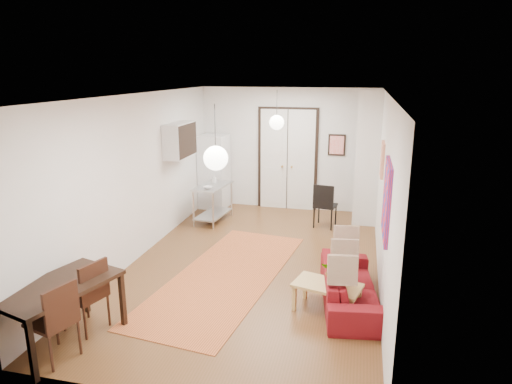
% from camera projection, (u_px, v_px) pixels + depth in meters
% --- Properties ---
extents(floor, '(7.00, 7.00, 0.00)m').
position_uv_depth(floor, '(254.00, 264.00, 7.98)').
color(floor, brown).
rests_on(floor, ground).
extents(ceiling, '(4.20, 7.00, 0.02)m').
position_uv_depth(ceiling, '(254.00, 95.00, 7.23)').
color(ceiling, white).
rests_on(ceiling, wall_back).
extents(wall_back, '(4.20, 0.02, 2.90)m').
position_uv_depth(wall_back, '(288.00, 149.00, 10.90)').
color(wall_back, silver).
rests_on(wall_back, floor).
extents(wall_front, '(4.20, 0.02, 2.90)m').
position_uv_depth(wall_front, '(168.00, 270.00, 4.32)').
color(wall_front, silver).
rests_on(wall_front, floor).
extents(wall_left, '(0.02, 7.00, 2.90)m').
position_uv_depth(wall_left, '(139.00, 177.00, 8.07)').
color(wall_left, silver).
rests_on(wall_left, floor).
extents(wall_right, '(0.02, 7.00, 2.90)m').
position_uv_depth(wall_right, '(384.00, 191.00, 7.15)').
color(wall_right, silver).
rests_on(wall_right, floor).
extents(double_doors, '(1.44, 0.06, 2.50)m').
position_uv_depth(double_doors, '(287.00, 160.00, 10.92)').
color(double_doors, silver).
rests_on(double_doors, wall_back).
extents(stub_partition, '(0.50, 0.10, 2.90)m').
position_uv_depth(stub_partition, '(367.00, 160.00, 9.60)').
color(stub_partition, silver).
rests_on(stub_partition, floor).
extents(wall_cabinet, '(0.35, 1.00, 0.70)m').
position_uv_depth(wall_cabinet, '(180.00, 140.00, 9.33)').
color(wall_cabinet, silver).
rests_on(wall_cabinet, wall_left).
extents(painting_popart, '(0.05, 1.00, 1.00)m').
position_uv_depth(painting_popart, '(387.00, 200.00, 5.92)').
color(painting_popart, red).
rests_on(painting_popart, wall_right).
extents(painting_abstract, '(0.05, 0.50, 0.60)m').
position_uv_depth(painting_abstract, '(382.00, 159.00, 7.81)').
color(painting_abstract, beige).
rests_on(painting_abstract, wall_right).
extents(poster_back, '(0.40, 0.03, 0.50)m').
position_uv_depth(poster_back, '(337.00, 145.00, 10.58)').
color(poster_back, red).
rests_on(poster_back, wall_back).
extents(print_left, '(0.03, 0.44, 0.54)m').
position_uv_depth(print_left, '(182.00, 134.00, 9.82)').
color(print_left, '#A76645').
rests_on(print_left, wall_left).
extents(pendant_back, '(0.30, 0.30, 0.80)m').
position_uv_depth(pendant_back, '(277.00, 122.00, 9.28)').
color(pendant_back, white).
rests_on(pendant_back, ceiling).
extents(pendant_front, '(0.30, 0.30, 0.80)m').
position_uv_depth(pendant_front, '(216.00, 158.00, 5.52)').
color(pendant_front, white).
rests_on(pendant_front, ceiling).
extents(kilim_rug, '(2.05, 4.27, 0.01)m').
position_uv_depth(kilim_rug, '(226.00, 276.00, 7.51)').
color(kilim_rug, '#BD5A2F').
rests_on(kilim_rug, floor).
extents(sofa, '(1.00, 1.99, 0.56)m').
position_uv_depth(sofa, '(350.00, 285.00, 6.57)').
color(sofa, maroon).
rests_on(sofa, floor).
extents(coffee_table, '(1.02, 0.72, 0.41)m').
position_uv_depth(coffee_table, '(327.00, 288.00, 6.34)').
color(coffee_table, tan).
rests_on(coffee_table, floor).
extents(potted_plant, '(0.42, 0.39, 0.40)m').
position_uv_depth(potted_plant, '(335.00, 272.00, 6.25)').
color(potted_plant, '#346D31').
rests_on(potted_plant, coffee_table).
extents(kitchen_counter, '(0.67, 1.14, 0.83)m').
position_uv_depth(kitchen_counter, '(213.00, 199.00, 10.12)').
color(kitchen_counter, '#B5B8BA').
rests_on(kitchen_counter, floor).
extents(bowl, '(0.22, 0.22, 0.05)m').
position_uv_depth(bowl, '(208.00, 187.00, 9.75)').
color(bowl, silver).
rests_on(bowl, kitchen_counter).
extents(soap_bottle, '(0.09, 0.09, 0.17)m').
position_uv_depth(soap_bottle, '(214.00, 179.00, 10.26)').
color(soap_bottle, teal).
rests_on(soap_bottle, kitchen_counter).
extents(fridge, '(0.67, 0.67, 1.78)m').
position_uv_depth(fridge, '(214.00, 172.00, 11.10)').
color(fridge, silver).
rests_on(fridge, floor).
extents(dining_table, '(1.17, 1.59, 0.78)m').
position_uv_depth(dining_table, '(59.00, 291.00, 5.51)').
color(dining_table, black).
rests_on(dining_table, floor).
extents(dining_chair_near, '(0.57, 0.71, 0.97)m').
position_uv_depth(dining_chair_near, '(88.00, 286.00, 5.94)').
color(dining_chair_near, '#331810').
rests_on(dining_chair_near, floor).
extents(dining_chair_far, '(0.57, 0.71, 0.97)m').
position_uv_depth(dining_chair_far, '(56.00, 310.00, 5.33)').
color(dining_chair_far, '#331810').
rests_on(dining_chair_far, floor).
extents(black_side_chair, '(0.51, 0.52, 0.96)m').
position_uv_depth(black_side_chair, '(326.00, 200.00, 9.84)').
color(black_side_chair, black).
rests_on(black_side_chair, floor).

